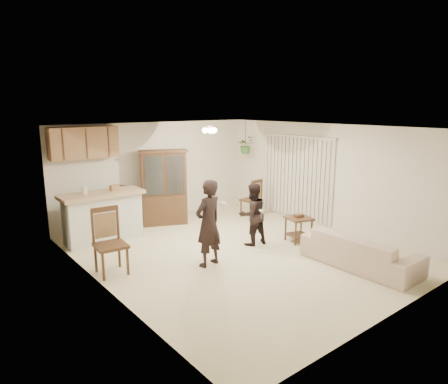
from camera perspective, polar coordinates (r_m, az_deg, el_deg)
floor at (r=8.19m, az=2.00°, el=-8.56°), size 6.50×6.50×0.00m
ceiling at (r=7.67m, az=2.14°, el=9.18°), size 5.50×6.50×0.02m
wall_back at (r=10.48m, az=-9.57°, el=2.98°), size 5.50×0.02×2.50m
wall_front at (r=5.85m, az=23.33°, el=-5.30°), size 5.50×0.02×2.50m
wall_left at (r=6.45m, az=-16.88°, el=-3.22°), size 0.02×6.50×2.50m
wall_right at (r=9.82m, az=14.38°, el=2.14°), size 0.02×6.50×2.50m
breakfast_bar at (r=9.07m, az=-16.87°, el=-3.69°), size 1.60×0.55×1.00m
bar_top at (r=8.94m, az=-17.09°, el=-0.30°), size 1.75×0.70×0.08m
upper_cabinets at (r=9.44m, az=-19.40°, el=6.65°), size 1.50×0.34×0.70m
vertical_blinds at (r=10.37m, az=10.25°, el=2.02°), size 0.06×2.30×2.10m
ceiling_fixture at (r=8.74m, az=-2.04°, el=8.90°), size 0.36×0.36×0.20m
hanging_plant at (r=11.03m, az=3.09°, el=6.73°), size 0.43×0.37×0.48m
plant_cord at (r=11.00m, az=3.11°, el=8.42°), size 0.01×0.01×0.65m
sofa at (r=7.78m, az=18.89°, el=-7.54°), size 0.74×1.88×0.73m
adult at (r=7.27m, az=-2.25°, el=-3.81°), size 0.72×0.54×1.80m
child at (r=8.44m, az=4.08°, el=-3.13°), size 0.72×0.59×1.35m
china_hutch at (r=9.97m, az=-8.58°, el=0.58°), size 1.26×0.88×1.85m
side_table at (r=8.84m, az=10.59°, el=-5.22°), size 0.62×0.62×0.61m
chair_bar at (r=7.36m, az=-15.80°, el=-8.76°), size 0.56×0.56×1.17m
chair_hutch_left at (r=9.65m, az=-14.39°, el=-3.82°), size 0.66×0.66×1.08m
chair_hutch_right at (r=10.66m, az=3.86°, el=-2.00°), size 0.49×0.49×1.02m
controller_adult at (r=6.94m, az=-0.00°, el=-1.66°), size 0.07×0.15×0.04m
controller_child at (r=8.16m, az=5.35°, el=-2.67°), size 0.05×0.12×0.04m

